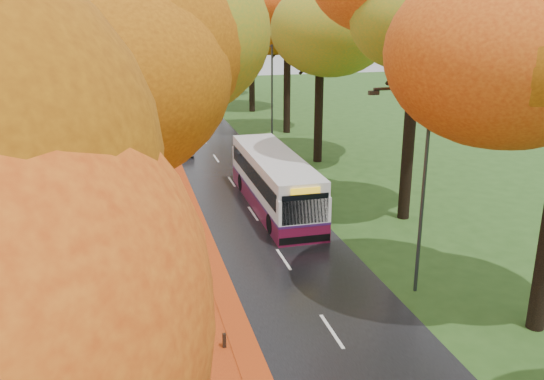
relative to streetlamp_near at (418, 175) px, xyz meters
name	(u,v)px	position (x,y,z in m)	size (l,w,h in m)	color
road	(229,178)	(-3.95, 17.00, -4.69)	(6.50, 90.00, 0.04)	black
centre_line	(229,177)	(-3.95, 17.00, -4.67)	(0.12, 90.00, 0.01)	silver
leaf_verge	(83,189)	(-12.95, 17.00, -4.70)	(12.00, 90.00, 0.02)	#9D280E
leaf_drift	(181,181)	(-7.00, 17.00, -4.67)	(0.90, 90.00, 0.01)	#BC4A13
trees_left	(100,24)	(-11.13, 19.06, 4.82)	(9.20, 74.00, 13.88)	black
trees_right	(328,20)	(3.24, 18.91, 4.98)	(9.30, 74.20, 13.96)	black
bollard_row	(232,364)	(-7.65, -3.30, -4.45)	(0.11, 23.51, 0.52)	black
streetlamp_near	(418,175)	(0.00, 0.00, 0.00)	(2.45, 0.18, 8.00)	#333538
streetlamp_mid	(269,92)	(0.00, 22.00, 0.00)	(2.45, 0.18, 8.00)	#333538
streetlamp_far	(218,63)	(0.00, 44.00, 0.00)	(2.45, 0.18, 8.00)	#333538
bus	(275,180)	(-2.56, 10.76, -3.15)	(2.59, 11.10, 2.92)	#5A0E28
car_white	(180,146)	(-6.30, 24.07, -4.05)	(1.46, 3.63, 1.24)	silver
car_silver	(173,131)	(-6.30, 29.24, -4.01)	(1.40, 4.03, 1.33)	gray
car_dark	(164,111)	(-6.30, 39.20, -4.08)	(1.68, 4.12, 1.20)	black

